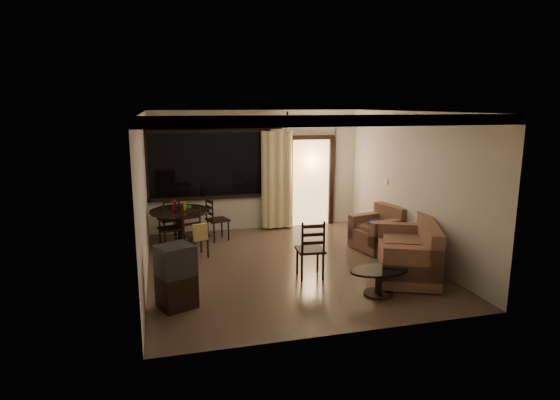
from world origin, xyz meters
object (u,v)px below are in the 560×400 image
object	(u,v)px
tv_cabinet	(176,276)
sofa	(411,255)
dining_table	(180,218)
armchair	(380,232)
coffee_table	(379,278)
side_chair	(310,260)
dining_chair_south	(196,242)
dining_chair_north	(170,227)
dining_chair_west	(171,237)
dining_chair_east	(217,227)

from	to	relation	value
tv_cabinet	sofa	world-z (taller)	sofa
dining_table	sofa	distance (m)	4.69
armchair	coffee_table	world-z (taller)	armchair
tv_cabinet	side_chair	xyz separation A→B (m)	(2.27, 0.66, -0.17)
tv_cabinet	sofa	bearing A→B (deg)	-20.04
dining_table	side_chair	xyz separation A→B (m)	(2.05, -2.43, -0.30)
dining_table	dining_chair_south	bearing A→B (deg)	-72.84
dining_chair_north	side_chair	size ratio (longest dim) A/B	0.92
dining_chair_west	dining_chair_east	distance (m)	1.12
sofa	coffee_table	size ratio (longest dim) A/B	2.09
dining_chair_west	dining_chair_south	distance (m)	0.73
dining_chair_west	dining_chair_north	xyz separation A→B (m)	(-0.01, 0.81, 0.00)
dining_chair_north	coffee_table	distance (m)	5.02
dining_table	sofa	world-z (taller)	dining_table
dining_chair_south	coffee_table	distance (m)	3.67
dining_chair_west	coffee_table	distance (m)	4.40
tv_cabinet	dining_chair_south	bearing A→B (deg)	53.71
dining_table	dining_chair_north	xyz separation A→B (m)	(-0.21, 0.56, -0.33)
dining_chair_west	armchair	distance (m)	4.26
dining_chair_south	armchair	world-z (taller)	dining_chair_south
coffee_table	side_chair	size ratio (longest dim) A/B	0.91
tv_cabinet	side_chair	size ratio (longest dim) A/B	0.92
sofa	armchair	distance (m)	1.53
tv_cabinet	sofa	distance (m)	4.01
dining_chair_east	side_chair	world-z (taller)	side_chair
tv_cabinet	armchair	world-z (taller)	tv_cabinet
dining_chair_north	tv_cabinet	bearing A→B (deg)	72.71
sofa	side_chair	distance (m)	1.76
dining_table	dining_chair_east	distance (m)	0.90
side_chair	coffee_table	bearing A→B (deg)	133.45
dining_chair_south	dining_chair_north	distance (m)	1.46
armchair	side_chair	bearing A→B (deg)	-160.66
dining_chair_south	tv_cabinet	world-z (taller)	dining_chair_south
dining_table	armchair	bearing A→B (deg)	-17.52
dining_table	dining_chair_north	distance (m)	0.68
dining_chair_west	sofa	distance (m)	4.71
dining_table	dining_chair_south	size ratio (longest dim) A/B	1.30
dining_table	side_chair	distance (m)	3.19
dining_table	dining_chair_east	bearing A→B (deg)	17.19
tv_cabinet	dining_chair_north	bearing A→B (deg)	65.31
dining_chair_west	armchair	size ratio (longest dim) A/B	0.92
coffee_table	armchair	bearing A→B (deg)	63.39
dining_chair_west	dining_chair_north	distance (m)	0.81
dining_chair_east	tv_cabinet	distance (m)	3.49
side_chair	tv_cabinet	bearing A→B (deg)	20.67
dining_chair_west	tv_cabinet	size ratio (longest dim) A/B	1.01
dining_chair_west	coffee_table	size ratio (longest dim) A/B	1.01
dining_chair_south	dining_table	bearing A→B (deg)	89.90
dining_chair_south	sofa	world-z (taller)	dining_chair_south
dining_chair_north	armchair	distance (m)	4.53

